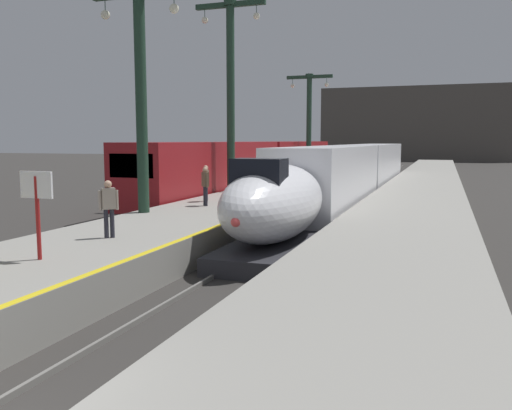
# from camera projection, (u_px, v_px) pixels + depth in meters

# --- Properties ---
(platform_left) EXTENTS (4.80, 110.00, 1.05)m
(platform_left) POSITION_uv_depth(u_px,v_px,m) (269.00, 200.00, 30.63)
(platform_left) COLOR gray
(platform_left) RESTS_ON ground
(platform_right) EXTENTS (4.80, 110.00, 1.05)m
(platform_right) POSITION_uv_depth(u_px,v_px,m) (417.00, 206.00, 27.98)
(platform_right) COLOR gray
(platform_right) RESTS_ON ground
(platform_left_safety_stripe) EXTENTS (0.20, 107.80, 0.01)m
(platform_left_safety_stripe) POSITION_uv_depth(u_px,v_px,m) (308.00, 192.00, 29.82)
(platform_left_safety_stripe) COLOR yellow
(platform_left_safety_stripe) RESTS_ON platform_left
(rail_main_left) EXTENTS (0.08, 110.00, 0.12)m
(rail_main_left) POSITION_uv_depth(u_px,v_px,m) (335.00, 205.00, 32.18)
(rail_main_left) COLOR slate
(rail_main_left) RESTS_ON ground
(rail_main_right) EXTENTS (0.08, 110.00, 0.12)m
(rail_main_right) POSITION_uv_depth(u_px,v_px,m) (361.00, 206.00, 31.69)
(rail_main_right) COLOR slate
(rail_main_right) RESTS_ON ground
(rail_secondary_left) EXTENTS (0.08, 110.00, 0.12)m
(rail_secondary_left) POSITION_uv_depth(u_px,v_px,m) (211.00, 200.00, 34.84)
(rail_secondary_left) COLOR slate
(rail_secondary_left) RESTS_ON ground
(rail_secondary_right) EXTENTS (0.08, 110.00, 0.12)m
(rail_secondary_right) POSITION_uv_depth(u_px,v_px,m) (233.00, 201.00, 34.35)
(rail_secondary_right) COLOR slate
(rail_secondary_right) RESTS_ON ground
(highspeed_train_main) EXTENTS (2.92, 38.57, 3.60)m
(highspeed_train_main) POSITION_uv_depth(u_px,v_px,m) (350.00, 174.00, 32.19)
(highspeed_train_main) COLOR silver
(highspeed_train_main) RESTS_ON ground
(regional_train_adjacent) EXTENTS (2.85, 36.60, 3.80)m
(regional_train_adjacent) POSITION_uv_depth(u_px,v_px,m) (260.00, 164.00, 41.47)
(regional_train_adjacent) COLOR maroon
(regional_train_adjacent) RESTS_ON ground
(station_column_mid) EXTENTS (4.00, 0.68, 8.66)m
(station_column_mid) POSITION_uv_depth(u_px,v_px,m) (141.00, 78.00, 20.78)
(station_column_mid) COLOR #1E3828
(station_column_mid) RESTS_ON platform_left
(station_column_far) EXTENTS (4.00, 0.68, 10.34)m
(station_column_far) POSITION_uv_depth(u_px,v_px,m) (231.00, 80.00, 29.39)
(station_column_far) COLOR #1E3828
(station_column_far) RESTS_ON platform_left
(station_column_distant) EXTENTS (4.00, 0.68, 8.50)m
(station_column_distant) POSITION_uv_depth(u_px,v_px,m) (309.00, 113.00, 46.47)
(station_column_distant) COLOR #1E3828
(station_column_distant) RESTS_ON platform_left
(passenger_near_edge) EXTENTS (0.42, 0.44, 1.69)m
(passenger_near_edge) POSITION_uv_depth(u_px,v_px,m) (205.00, 183.00, 23.43)
(passenger_near_edge) COLOR #23232D
(passenger_near_edge) RESTS_ON platform_left
(passenger_mid_platform) EXTENTS (0.43, 0.43, 1.69)m
(passenger_mid_platform) POSITION_uv_depth(u_px,v_px,m) (109.00, 204.00, 15.68)
(passenger_mid_platform) COLOR #23232D
(passenger_mid_platform) RESTS_ON platform_left
(passenger_far_waiting) EXTENTS (0.29, 0.56, 1.69)m
(passenger_far_waiting) POSITION_uv_depth(u_px,v_px,m) (206.00, 180.00, 25.12)
(passenger_far_waiting) COLOR #23232D
(passenger_far_waiting) RESTS_ON platform_left
(rolling_suitcase) EXTENTS (0.40, 0.22, 0.98)m
(rolling_suitcase) POSITION_uv_depth(u_px,v_px,m) (230.00, 200.00, 22.89)
(rolling_suitcase) COLOR brown
(rolling_suitcase) RESTS_ON platform_left
(departure_info_board) EXTENTS (0.90, 0.10, 2.12)m
(departure_info_board) POSITION_uv_depth(u_px,v_px,m) (37.00, 197.00, 12.74)
(departure_info_board) COLOR maroon
(departure_info_board) RESTS_ON platform_left
(terminus_back_wall) EXTENTS (36.00, 2.00, 14.00)m
(terminus_back_wall) POSITION_uv_depth(u_px,v_px,m) (416.00, 124.00, 100.94)
(terminus_back_wall) COLOR #4C4742
(terminus_back_wall) RESTS_ON ground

